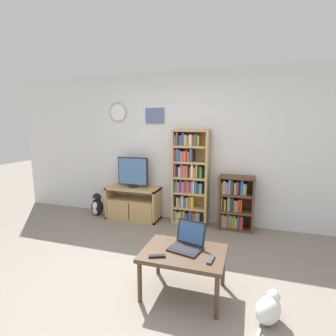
{
  "coord_description": "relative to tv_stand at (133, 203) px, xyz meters",
  "views": [
    {
      "loc": [
        1.11,
        -2.23,
        1.71
      ],
      "look_at": [
        0.01,
        1.2,
        1.1
      ],
      "focal_mm": 28.0,
      "sensor_mm": 36.0,
      "label": 1
    }
  ],
  "objects": [
    {
      "name": "television",
      "position": [
        -0.01,
        0.03,
        0.56
      ],
      "size": [
        0.57,
        0.18,
        0.54
      ],
      "color": "black",
      "rests_on": "tv_stand"
    },
    {
      "name": "ground_plane",
      "position": [
        0.89,
        -1.93,
        -0.29
      ],
      "size": [
        18.0,
        18.0,
        0.0
      ],
      "primitive_type": "plane",
      "color": "gray"
    },
    {
      "name": "wall_back",
      "position": [
        0.88,
        0.27,
        1.01
      ],
      "size": [
        6.77,
        0.09,
        2.6
      ],
      "color": "silver",
      "rests_on": "ground_plane"
    },
    {
      "name": "remote_near_laptop",
      "position": [
        1.19,
        -1.98,
        0.17
      ],
      "size": [
        0.16,
        0.1,
        0.02
      ],
      "rotation": [
        0.0,
        0.0,
        5.11
      ],
      "color": "black",
      "rests_on": "coffee_table"
    },
    {
      "name": "tv_stand",
      "position": [
        0.0,
        0.0,
        0.0
      ],
      "size": [
        0.95,
        0.41,
        0.58
      ],
      "color": "tan",
      "rests_on": "ground_plane"
    },
    {
      "name": "laptop",
      "position": [
        1.43,
        -1.71,
        0.23
      ],
      "size": [
        0.37,
        0.35,
        0.26
      ],
      "rotation": [
        0.0,
        0.0,
        -0.24
      ],
      "color": "#232326",
      "rests_on": "coffee_table"
    },
    {
      "name": "penguin_figurine",
      "position": [
        -0.73,
        -0.05,
        -0.1
      ],
      "size": [
        0.23,
        0.21,
        0.43
      ],
      "color": "black",
      "rests_on": "ground_plane"
    },
    {
      "name": "cat",
      "position": [
        2.21,
        -1.95,
        -0.17
      ],
      "size": [
        0.31,
        0.52,
        0.29
      ],
      "rotation": [
        0.0,
        0.0,
        -0.58
      ],
      "color": "white",
      "rests_on": "ground_plane"
    },
    {
      "name": "coffee_table",
      "position": [
        1.4,
        -1.79,
        0.11
      ],
      "size": [
        0.82,
        0.6,
        0.45
      ],
      "color": "#4C3828",
      "rests_on": "ground_plane"
    },
    {
      "name": "bookshelf_tall",
      "position": [
        1.01,
        0.11,
        0.49
      ],
      "size": [
        0.61,
        0.26,
        1.62
      ],
      "color": "tan",
      "rests_on": "ground_plane"
    },
    {
      "name": "bookshelf_short",
      "position": [
        1.77,
        0.1,
        0.14
      ],
      "size": [
        0.56,
        0.29,
        0.88
      ],
      "color": "brown",
      "rests_on": "ground_plane"
    },
    {
      "name": "remote_far_from_laptop",
      "position": [
        1.69,
        -1.89,
        0.17
      ],
      "size": [
        0.06,
        0.16,
        0.02
      ],
      "rotation": [
        0.0,
        0.0,
        6.18
      ],
      "color": "#38383A",
      "rests_on": "coffee_table"
    }
  ]
}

